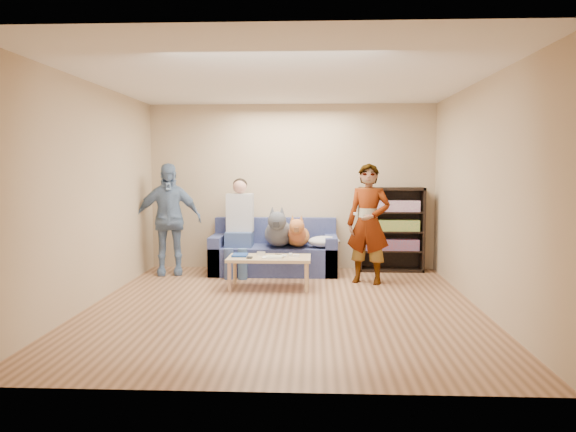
{
  "coord_description": "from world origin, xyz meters",
  "views": [
    {
      "loc": [
        0.35,
        -6.39,
        1.62
      ],
      "look_at": [
        0.0,
        1.2,
        0.95
      ],
      "focal_mm": 35.0,
      "sensor_mm": 36.0,
      "label": 1
    }
  ],
  "objects_px": {
    "bookshelf": "(391,227)",
    "person_standing_right": "(368,224)",
    "notebook_blue": "(240,255)",
    "camera_silver": "(261,253)",
    "person_standing_left": "(168,219)",
    "coffee_table": "(269,260)",
    "dog_tan": "(298,235)",
    "person_seated": "(239,223)",
    "dog_gray": "(279,232)",
    "sofa": "(274,254)"
  },
  "relations": [
    {
      "from": "person_standing_right",
      "to": "bookshelf",
      "type": "xyz_separation_m",
      "value": [
        0.44,
        0.96,
        -0.15
      ]
    },
    {
      "from": "coffee_table",
      "to": "bookshelf",
      "type": "bearing_deg",
      "value": 36.69
    },
    {
      "from": "dog_tan",
      "to": "coffee_table",
      "type": "distance_m",
      "value": 1.0
    },
    {
      "from": "camera_silver",
      "to": "coffee_table",
      "type": "relative_size",
      "value": 0.1
    },
    {
      "from": "camera_silver",
      "to": "coffee_table",
      "type": "bearing_deg",
      "value": -45.0
    },
    {
      "from": "notebook_blue",
      "to": "coffee_table",
      "type": "bearing_deg",
      "value": -7.13
    },
    {
      "from": "dog_gray",
      "to": "bookshelf",
      "type": "height_order",
      "value": "bookshelf"
    },
    {
      "from": "person_standing_left",
      "to": "notebook_blue",
      "type": "bearing_deg",
      "value": -47.64
    },
    {
      "from": "person_standing_left",
      "to": "bookshelf",
      "type": "relative_size",
      "value": 1.29
    },
    {
      "from": "person_standing_left",
      "to": "dog_gray",
      "type": "bearing_deg",
      "value": -11.52
    },
    {
      "from": "notebook_blue",
      "to": "person_seated",
      "type": "height_order",
      "value": "person_seated"
    },
    {
      "from": "bookshelf",
      "to": "person_seated",
      "type": "bearing_deg",
      "value": -171.18
    },
    {
      "from": "camera_silver",
      "to": "bookshelf",
      "type": "distance_m",
      "value": 2.28
    },
    {
      "from": "camera_silver",
      "to": "person_standing_right",
      "type": "bearing_deg",
      "value": 9.94
    },
    {
      "from": "camera_silver",
      "to": "notebook_blue",
      "type": "bearing_deg",
      "value": -165.96
    },
    {
      "from": "bookshelf",
      "to": "person_standing_right",
      "type": "bearing_deg",
      "value": -114.81
    },
    {
      "from": "dog_gray",
      "to": "person_standing_left",
      "type": "bearing_deg",
      "value": -179.15
    },
    {
      "from": "camera_silver",
      "to": "person_standing_left",
      "type": "bearing_deg",
      "value": 152.28
    },
    {
      "from": "person_seated",
      "to": "bookshelf",
      "type": "distance_m",
      "value": 2.35
    },
    {
      "from": "person_standing_left",
      "to": "camera_silver",
      "type": "relative_size",
      "value": 15.19
    },
    {
      "from": "person_standing_left",
      "to": "person_seated",
      "type": "xyz_separation_m",
      "value": [
        1.06,
        0.08,
        -0.06
      ]
    },
    {
      "from": "dog_gray",
      "to": "dog_tan",
      "type": "distance_m",
      "value": 0.28
    },
    {
      "from": "coffee_table",
      "to": "camera_silver",
      "type": "bearing_deg",
      "value": 135.0
    },
    {
      "from": "camera_silver",
      "to": "sofa",
      "type": "xyz_separation_m",
      "value": [
        0.11,
        0.98,
        -0.16
      ]
    },
    {
      "from": "person_standing_left",
      "to": "dog_gray",
      "type": "height_order",
      "value": "person_standing_left"
    },
    {
      "from": "camera_silver",
      "to": "dog_tan",
      "type": "height_order",
      "value": "dog_tan"
    },
    {
      "from": "sofa",
      "to": "dog_tan",
      "type": "height_order",
      "value": "dog_tan"
    },
    {
      "from": "camera_silver",
      "to": "bookshelf",
      "type": "xyz_separation_m",
      "value": [
        1.91,
        1.21,
        0.23
      ]
    },
    {
      "from": "sofa",
      "to": "person_seated",
      "type": "bearing_deg",
      "value": -166.36
    },
    {
      "from": "bookshelf",
      "to": "dog_tan",
      "type": "bearing_deg",
      "value": -163.5
    },
    {
      "from": "camera_silver",
      "to": "sofa",
      "type": "relative_size",
      "value": 0.06
    },
    {
      "from": "person_seated",
      "to": "dog_gray",
      "type": "height_order",
      "value": "person_seated"
    },
    {
      "from": "person_standing_right",
      "to": "dog_tan",
      "type": "xyz_separation_m",
      "value": [
        -1.0,
        0.53,
        -0.22
      ]
    },
    {
      "from": "person_standing_left",
      "to": "person_seated",
      "type": "relative_size",
      "value": 1.14
    },
    {
      "from": "camera_silver",
      "to": "dog_tan",
      "type": "relative_size",
      "value": 0.1
    },
    {
      "from": "person_seated",
      "to": "bookshelf",
      "type": "relative_size",
      "value": 1.13
    },
    {
      "from": "sofa",
      "to": "bookshelf",
      "type": "distance_m",
      "value": 1.86
    },
    {
      "from": "person_standing_left",
      "to": "sofa",
      "type": "xyz_separation_m",
      "value": [
        1.59,
        0.21,
        -0.55
      ]
    },
    {
      "from": "notebook_blue",
      "to": "camera_silver",
      "type": "relative_size",
      "value": 2.36
    },
    {
      "from": "person_standing_right",
      "to": "person_standing_left",
      "type": "xyz_separation_m",
      "value": [
        -2.94,
        0.52,
        0.0
      ]
    },
    {
      "from": "camera_silver",
      "to": "sofa",
      "type": "distance_m",
      "value": 1.0
    },
    {
      "from": "person_standing_right",
      "to": "dog_gray",
      "type": "xyz_separation_m",
      "value": [
        -1.28,
        0.54,
        -0.18
      ]
    },
    {
      "from": "person_standing_right",
      "to": "bookshelf",
      "type": "distance_m",
      "value": 1.07
    },
    {
      "from": "camera_silver",
      "to": "dog_tan",
      "type": "distance_m",
      "value": 0.93
    },
    {
      "from": "person_seated",
      "to": "coffee_table",
      "type": "distance_m",
      "value": 1.18
    },
    {
      "from": "person_seated",
      "to": "coffee_table",
      "type": "relative_size",
      "value": 1.34
    },
    {
      "from": "person_standing_left",
      "to": "coffee_table",
      "type": "height_order",
      "value": "person_standing_left"
    },
    {
      "from": "person_seated",
      "to": "coffee_table",
      "type": "xyz_separation_m",
      "value": [
        0.53,
        -0.97,
        -0.4
      ]
    },
    {
      "from": "person_standing_right",
      "to": "person_standing_left",
      "type": "bearing_deg",
      "value": -169.16
    },
    {
      "from": "notebook_blue",
      "to": "coffee_table",
      "type": "relative_size",
      "value": 0.24
    }
  ]
}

